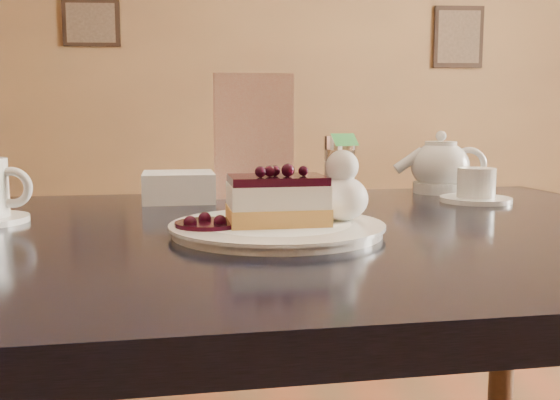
{
  "coord_description": "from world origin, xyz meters",
  "views": [
    {
      "loc": [
        -0.12,
        -0.76,
        0.86
      ],
      "look_at": [
        -0.08,
        -0.1,
        0.78
      ],
      "focal_mm": 40.0,
      "sensor_mm": 36.0,
      "label": 1
    }
  ],
  "objects_px": {
    "tea_set": "(446,172)",
    "dessert_plate": "(277,229)",
    "main_table": "(271,285)",
    "cheesecake_slice": "(277,200)"
  },
  "relations": [
    {
      "from": "tea_set",
      "to": "dessert_plate",
      "type": "bearing_deg",
      "value": -130.89
    },
    {
      "from": "main_table",
      "to": "cheesecake_slice",
      "type": "height_order",
      "value": "cheesecake_slice"
    },
    {
      "from": "tea_set",
      "to": "cheesecake_slice",
      "type": "bearing_deg",
      "value": -130.89
    },
    {
      "from": "main_table",
      "to": "tea_set",
      "type": "distance_m",
      "value": 0.48
    },
    {
      "from": "main_table",
      "to": "dessert_plate",
      "type": "bearing_deg",
      "value": -90.0
    },
    {
      "from": "dessert_plate",
      "to": "tea_set",
      "type": "distance_m",
      "value": 0.5
    },
    {
      "from": "dessert_plate",
      "to": "main_table",
      "type": "bearing_deg",
      "value": 97.17
    },
    {
      "from": "cheesecake_slice",
      "to": "tea_set",
      "type": "height_order",
      "value": "tea_set"
    },
    {
      "from": "main_table",
      "to": "tea_set",
      "type": "bearing_deg",
      "value": 37.49
    },
    {
      "from": "tea_set",
      "to": "main_table",
      "type": "bearing_deg",
      "value": -135.35
    }
  ]
}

